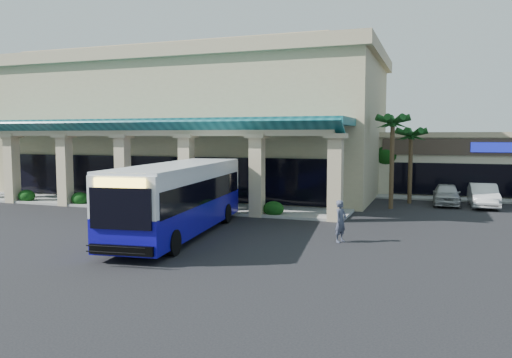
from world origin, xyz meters
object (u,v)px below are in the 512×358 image
at_px(pedestrian, 341,221).
at_px(car_silver, 446,194).
at_px(car_white, 483,195).
at_px(transit_bus, 180,200).

relative_size(pedestrian, car_silver, 0.43).
distance_m(car_silver, car_white, 2.25).
height_order(transit_bus, car_silver, transit_bus).
height_order(car_silver, car_white, car_white).
height_order(pedestrian, car_silver, pedestrian).
relative_size(car_silver, car_white, 0.93).
height_order(transit_bus, car_white, transit_bus).
height_order(pedestrian, car_white, pedestrian).
bearing_deg(transit_bus, car_silver, 44.46).
xyz_separation_m(car_silver, car_white, (2.24, -0.26, 0.03)).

